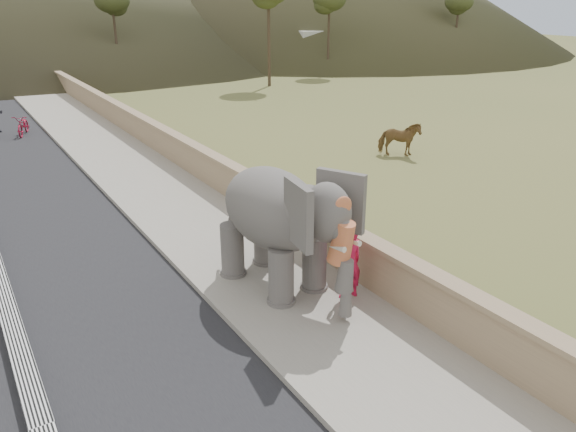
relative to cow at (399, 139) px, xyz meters
name	(u,v)px	position (x,y,z in m)	size (l,w,h in m)	color
ground	(344,345)	(-9.53, -9.13, -0.67)	(160.00, 160.00, 0.00)	olive
walkway	(156,189)	(-9.53, 0.87, -0.59)	(3.00, 120.00, 0.15)	#9E9687
parapet	(202,167)	(-7.88, 0.87, -0.12)	(0.30, 120.00, 1.10)	tan
cow	(399,139)	(0.00, 0.00, 0.00)	(0.72, 1.58, 1.33)	brown
distant_car	(290,62)	(10.51, 24.94, 0.05)	(1.70, 4.23, 1.44)	#AAA9AF
bus_white	(355,48)	(17.31, 24.97, 0.88)	(2.50, 11.00, 3.10)	beige
bus_orange	(412,45)	(23.64, 24.41, 0.88)	(2.50, 11.00, 3.10)	#D85F26
elephant_and_man	(273,225)	(-9.51, -6.62, 0.78)	(2.42, 3.85, 2.61)	slate
motorcyclist	(10,120)	(-12.42, 11.44, 0.07)	(2.16, 1.84, 1.89)	maroon
trees	(149,35)	(-3.03, 19.76, 2.92)	(48.57, 37.38, 8.32)	#473828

